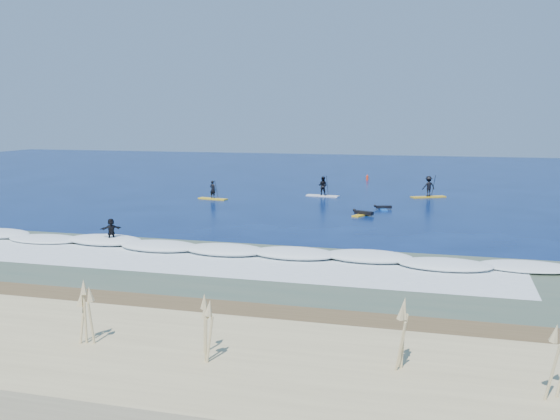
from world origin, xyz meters
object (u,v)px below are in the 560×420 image
(sup_paddler_left, at_px, (213,193))
(prone_paddler_near, at_px, (363,213))
(marker_buoy, at_px, (367,177))
(prone_paddler_far, at_px, (383,208))
(sup_paddler_center, at_px, (323,188))
(sup_paddler_right, at_px, (429,188))
(wave_surfer, at_px, (111,231))

(sup_paddler_left, distance_m, prone_paddler_near, 15.79)
(marker_buoy, bearing_deg, prone_paddler_far, -79.29)
(sup_paddler_center, height_order, sup_paddler_right, sup_paddler_right)
(sup_paddler_right, xyz_separation_m, prone_paddler_far, (-3.31, -8.86, -0.79))
(prone_paddler_far, relative_size, wave_surfer, 1.02)
(sup_paddler_center, distance_m, prone_paddler_far, 9.55)
(sup_paddler_center, relative_size, prone_paddler_far, 1.67)
(sup_paddler_left, relative_size, prone_paddler_near, 1.28)
(sup_paddler_center, xyz_separation_m, marker_buoy, (2.11, 16.17, -0.51))
(prone_paddler_near, relative_size, marker_buoy, 3.11)
(sup_paddler_left, bearing_deg, prone_paddler_far, 4.05)
(prone_paddler_near, distance_m, wave_surfer, 19.97)
(sup_paddler_right, height_order, wave_surfer, sup_paddler_right)
(sup_paddler_center, distance_m, prone_paddler_near, 11.81)
(sup_paddler_left, height_order, sup_paddler_center, sup_paddler_center)
(sup_paddler_left, xyz_separation_m, prone_paddler_far, (15.87, -2.16, -0.49))
(prone_paddler_far, height_order, marker_buoy, marker_buoy)
(sup_paddler_center, bearing_deg, sup_paddler_left, -144.45)
(prone_paddler_near, bearing_deg, prone_paddler_far, 5.77)
(sup_paddler_left, bearing_deg, wave_surfer, -73.38)
(prone_paddler_near, xyz_separation_m, prone_paddler_far, (1.16, 3.54, -0.03))
(wave_surfer, bearing_deg, prone_paddler_far, 11.65)
(sup_paddler_right, relative_size, marker_buoy, 4.54)
(prone_paddler_near, height_order, marker_buoy, marker_buoy)
(sup_paddler_center, bearing_deg, prone_paddler_near, -54.73)
(sup_paddler_left, height_order, sup_paddler_right, sup_paddler_right)
(sup_paddler_center, height_order, wave_surfer, sup_paddler_center)
(marker_buoy, bearing_deg, sup_paddler_center, -97.45)
(sup_paddler_center, relative_size, wave_surfer, 1.70)
(prone_paddler_far, bearing_deg, sup_paddler_center, 26.68)
(sup_paddler_center, bearing_deg, sup_paddler_right, 19.28)
(sup_paddler_left, bearing_deg, prone_paddler_near, -9.39)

